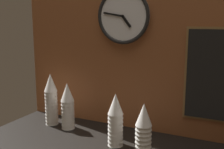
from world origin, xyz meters
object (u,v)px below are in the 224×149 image
at_px(cup_stack_far_left, 51,99).
at_px(cup_stack_center_right, 144,129).
at_px(wall_clock, 123,16).
at_px(cup_stack_center, 116,120).
at_px(cup_stack_left, 68,106).

height_order(cup_stack_far_left, cup_stack_center_right, cup_stack_far_left).
xyz_separation_m(cup_stack_far_left, wall_clock, (0.40, 0.14, 0.48)).
distance_m(cup_stack_far_left, wall_clock, 0.64).
height_order(cup_stack_far_left, cup_stack_center, cup_stack_far_left).
distance_m(cup_stack_far_left, cup_stack_center_right, 0.63).
xyz_separation_m(cup_stack_far_left, cup_stack_center_right, (0.62, -0.13, -0.03)).
bearing_deg(wall_clock, cup_stack_center_right, -50.36).
bearing_deg(cup_stack_center, cup_stack_far_left, 168.02).
height_order(cup_stack_center, wall_clock, wall_clock).
xyz_separation_m(cup_stack_center, wall_clock, (-0.07, 0.23, 0.50)).
distance_m(cup_stack_center_right, cup_stack_center, 0.16).
bearing_deg(cup_stack_far_left, cup_stack_center, -11.98).
bearing_deg(wall_clock, cup_stack_center, -74.43).
bearing_deg(cup_stack_left, cup_stack_far_left, 173.02).
relative_size(cup_stack_left, wall_clock, 0.87).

